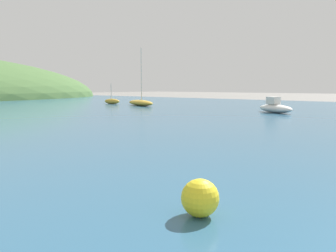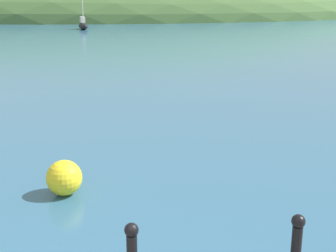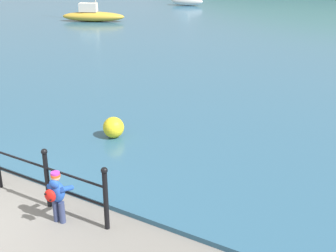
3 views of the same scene
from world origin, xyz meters
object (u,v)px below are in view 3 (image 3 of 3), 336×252
object	(u,v)px
child_in_coat	(56,193)
mooring_buoy	(113,127)
boat_nearest_quay	(93,15)
boat_red_dinghy	(187,0)

from	to	relation	value
child_in_coat	mooring_buoy	size ratio (longest dim) A/B	1.88
boat_nearest_quay	mooring_buoy	bearing A→B (deg)	-47.77
boat_nearest_quay	child_in_coat	bearing A→B (deg)	-50.96
boat_red_dinghy	boat_nearest_quay	size ratio (longest dim) A/B	0.51
boat_nearest_quay	mooring_buoy	xyz separation A→B (m)	(12.53, -13.80, -0.11)
boat_red_dinghy	mooring_buoy	size ratio (longest dim) A/B	4.65
mooring_buoy	child_in_coat	bearing A→B (deg)	-67.00
child_in_coat	boat_red_dinghy	distance (m)	29.72
child_in_coat	boat_red_dinghy	world-z (taller)	boat_red_dinghy
child_in_coat	boat_red_dinghy	xyz separation A→B (m)	(-12.80, 26.82, -0.10)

